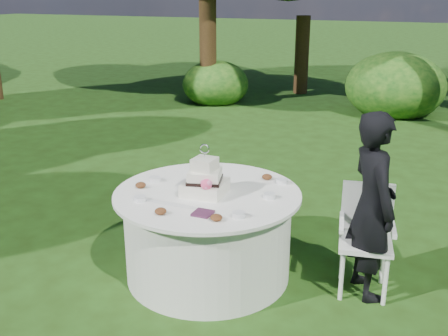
% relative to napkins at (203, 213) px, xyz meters
% --- Properties ---
extents(ground, '(80.00, 80.00, 0.00)m').
position_rel_napkins_xyz_m(ground, '(-0.16, 0.43, -0.78)').
color(ground, '#1F380F').
rests_on(ground, ground).
extents(napkins, '(0.14, 0.14, 0.02)m').
position_rel_napkins_xyz_m(napkins, '(0.00, 0.00, 0.00)').
color(napkins, '#461E38').
rests_on(napkins, table).
extents(feather_plume, '(0.48, 0.07, 0.01)m').
position_rel_napkins_xyz_m(feather_plume, '(-0.31, 0.07, -0.00)').
color(feather_plume, silver).
rests_on(feather_plume, table).
extents(guest, '(0.60, 0.66, 1.52)m').
position_rel_napkins_xyz_m(guest, '(1.14, 0.68, -0.02)').
color(guest, black).
rests_on(guest, ground).
extents(table, '(1.56, 1.56, 0.77)m').
position_rel_napkins_xyz_m(table, '(-0.16, 0.43, -0.39)').
color(table, silver).
rests_on(table, ground).
extents(cake, '(0.35, 0.35, 0.43)m').
position_rel_napkins_xyz_m(cake, '(-0.16, 0.39, 0.10)').
color(cake, silver).
rests_on(cake, table).
extents(chair, '(0.49, 0.48, 0.89)m').
position_rel_napkins_xyz_m(chair, '(1.11, 0.74, -0.26)').
color(chair, silver).
rests_on(chair, ground).
extents(votives, '(1.15, 0.92, 0.04)m').
position_rel_napkins_xyz_m(votives, '(-0.06, 0.39, 0.01)').
color(votives, silver).
rests_on(votives, table).
extents(petal_cups, '(1.01, 1.12, 0.05)m').
position_rel_napkins_xyz_m(petal_cups, '(-0.17, 0.26, 0.02)').
color(petal_cups, '#562D16').
rests_on(petal_cups, table).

